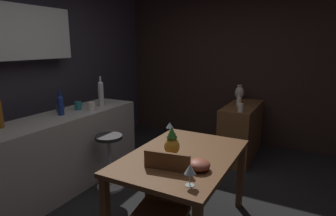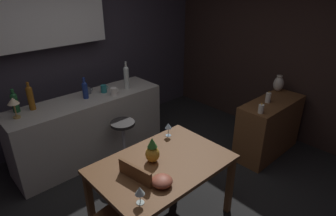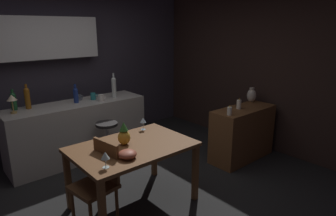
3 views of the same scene
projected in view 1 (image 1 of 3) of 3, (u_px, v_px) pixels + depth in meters
ground_plane at (167, 210)px, 2.93m from camera, size 9.00×9.00×0.00m
wall_kitchen_back at (20, 69)px, 3.51m from camera, size 5.20×0.33×2.60m
wall_side_right at (219, 68)px, 4.97m from camera, size 0.10×4.40×2.60m
dining_table at (182, 163)px, 2.53m from camera, size 1.32×0.89×0.74m
kitchen_counter at (64, 151)px, 3.36m from camera, size 2.10×0.60×0.90m
sideboard_cabinet at (241, 131)px, 4.27m from camera, size 1.10×0.44×0.82m
chair_near_window at (162, 206)px, 2.16m from camera, size 0.46×0.46×0.88m
bar_stool at (110, 160)px, 3.33m from camera, size 0.34×0.34×0.67m
wine_glass_left at (190, 170)px, 1.93m from camera, size 0.08×0.08×0.16m
wine_glass_right at (170, 126)px, 2.98m from camera, size 0.08×0.08×0.16m
pineapple_centerpiece at (172, 143)px, 2.48m from camera, size 0.14×0.14×0.26m
fruit_bowl at (199, 165)px, 2.20m from camera, size 0.19×0.19×0.09m
wine_bottle_clear at (101, 92)px, 3.73m from camera, size 0.07×0.07×0.40m
wine_bottle_cobalt at (60, 104)px, 3.24m from camera, size 0.07×0.07×0.29m
cup_teal at (78, 106)px, 3.52m from camera, size 0.12×0.08×0.11m
cup_white at (92, 106)px, 3.48m from camera, size 0.12×0.09×0.10m
cup_slate at (60, 109)px, 3.41m from camera, size 0.12×0.09×0.08m
pillar_candle_tall at (239, 101)px, 4.11m from camera, size 0.07×0.07×0.16m
pillar_candle_short at (240, 108)px, 3.74m from camera, size 0.07×0.07×0.14m
vase_ceramic_ivory at (239, 93)px, 4.58m from camera, size 0.15×0.15×0.24m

